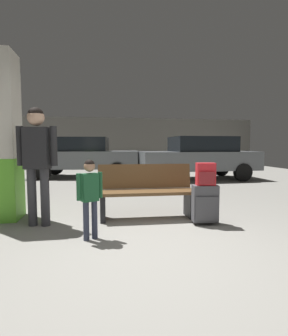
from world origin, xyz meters
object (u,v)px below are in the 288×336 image
Objects in this scene: parked_car_near at (199,157)px; parked_car_far at (83,156)px; bench at (146,191)px; backpack_bright at (206,174)px; child at (90,191)px; suitcase at (205,204)px; adult at (37,154)px.

parked_car_near and parked_car_far have the same top height.
backpack_bright is (0.81, -0.54, 0.33)m from bench.
parked_car_far is at bearing 108.20° from backpack_bright.
backpack_bright is at bearing -71.80° from parked_car_far.
parked_car_near is at bearing 69.76° from backpack_bright.
backpack_bright is 1.76m from child.
child is (-1.71, -0.38, -0.14)m from backpack_bright.
suitcase is 5.58m from parked_car_near.
parked_car_near is (1.92, 5.22, 0.48)m from suitcase.
suitcase is 2.63m from adult.
bench is at bearing 146.25° from suitcase.
adult is (-2.49, 0.36, 0.77)m from suitcase.
child reaches higher than backpack_bright.
suitcase is at bearing -71.80° from parked_car_far.
suitcase is 1.78× the size of backpack_bright.
child is at bearing -86.18° from parked_car_far.
backpack_bright is at bearing -132.40° from suitcase.
adult is at bearing 171.82° from backpack_bright.
suitcase is at bearing -8.17° from adult.
adult reaches higher than child.
parked_car_near reaches higher than backpack_bright.
child reaches higher than bench.
backpack_bright is 2.54m from adult.
backpack_bright is at bearing -33.78° from bench.
parked_car_near is (2.74, 4.67, 0.36)m from bench.
parked_car_far reaches higher than bench.
bench is 0.92× the size of adult.
parked_car_near reaches higher than bench.
bench is 1.57× the size of child.
parked_car_near reaches higher than child.
parked_car_far is (-4.11, 1.41, 0.00)m from parked_car_near.
bench is 1.30m from child.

